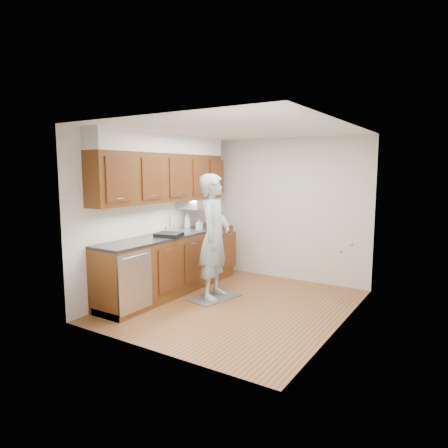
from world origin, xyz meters
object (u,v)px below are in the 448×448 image
Objects in this scene: soap_bottle_b at (199,224)px; soap_bottle_c at (210,223)px; soap_bottle_a at (187,220)px; person at (214,228)px; dish_rack at (169,235)px; steel_can at (209,227)px.

soap_bottle_b is 1.16× the size of soap_bottle_c.
soap_bottle_a is at bearing -130.71° from soap_bottle_c.
soap_bottle_c is at bearing 82.71° from soap_bottle_b.
soap_bottle_b reaches higher than soap_bottle_c.
soap_bottle_a is at bearing 46.49° from person.
dish_rack is at bearing -71.17° from soap_bottle_a.
soap_bottle_a reaches higher than steel_can.
soap_bottle_c is (-0.64, 0.82, -0.06)m from person.
person is 0.87m from soap_bottle_b.
soap_bottle_a is at bearing -169.25° from steel_can.
soap_bottle_c is 1.44× the size of steel_can.
soap_bottle_c is 1.13m from dish_rack.
soap_bottle_a reaches higher than dish_rack.
person reaches higher than soap_bottle_a.
person is at bearing -29.57° from soap_bottle_a.
soap_bottle_a is 0.41m from steel_can.
soap_bottle_c is at bearing 49.29° from soap_bottle_a.
soap_bottle_b is (0.23, 0.03, -0.05)m from soap_bottle_a.
steel_can is (0.13, -0.23, -0.02)m from soap_bottle_c.
person is 13.08× the size of soap_bottle_c.
soap_bottle_a is 2.59× the size of steel_can.
soap_bottle_b is at bearing -165.52° from steel_can.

